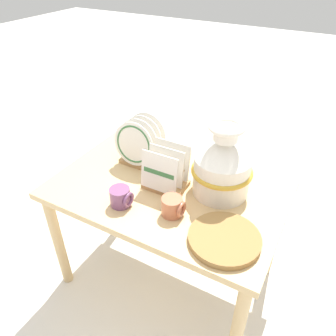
{
  "coord_description": "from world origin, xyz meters",
  "views": [
    {
      "loc": [
        0.6,
        -1.09,
        1.65
      ],
      "look_at": [
        0.0,
        0.0,
        0.78
      ],
      "focal_mm": 35.0,
      "sensor_mm": 36.0,
      "label": 1
    }
  ],
  "objects_px": {
    "dish_rack_round_plates": "(140,145)",
    "wicker_charger_stack": "(224,239)",
    "mug_plum_glaze": "(121,197)",
    "mug_terracotta_glaze": "(173,207)",
    "ceramic_vase": "(222,165)",
    "dish_rack_square_plates": "(166,175)"
  },
  "relations": [
    {
      "from": "dish_rack_round_plates",
      "to": "wicker_charger_stack",
      "type": "relative_size",
      "value": 0.88
    },
    {
      "from": "dish_rack_round_plates",
      "to": "mug_plum_glaze",
      "type": "height_order",
      "value": "dish_rack_round_plates"
    },
    {
      "from": "dish_rack_round_plates",
      "to": "mug_plum_glaze",
      "type": "relative_size",
      "value": 2.55
    },
    {
      "from": "mug_terracotta_glaze",
      "to": "wicker_charger_stack",
      "type": "bearing_deg",
      "value": -8.86
    },
    {
      "from": "ceramic_vase",
      "to": "wicker_charger_stack",
      "type": "distance_m",
      "value": 0.34
    },
    {
      "from": "ceramic_vase",
      "to": "dish_rack_round_plates",
      "type": "xyz_separation_m",
      "value": [
        -0.46,
        0.03,
        -0.04
      ]
    },
    {
      "from": "mug_plum_glaze",
      "to": "wicker_charger_stack",
      "type": "bearing_deg",
      "value": 1.94
    },
    {
      "from": "dish_rack_round_plates",
      "to": "mug_plum_glaze",
      "type": "distance_m",
      "value": 0.35
    },
    {
      "from": "ceramic_vase",
      "to": "wicker_charger_stack",
      "type": "xyz_separation_m",
      "value": [
        0.13,
        -0.29,
        -0.14
      ]
    },
    {
      "from": "dish_rack_round_plates",
      "to": "dish_rack_square_plates",
      "type": "bearing_deg",
      "value": -27.52
    },
    {
      "from": "dish_rack_square_plates",
      "to": "mug_plum_glaze",
      "type": "height_order",
      "value": "dish_rack_square_plates"
    },
    {
      "from": "dish_rack_square_plates",
      "to": "mug_terracotta_glaze",
      "type": "height_order",
      "value": "dish_rack_square_plates"
    },
    {
      "from": "ceramic_vase",
      "to": "mug_terracotta_glaze",
      "type": "distance_m",
      "value": 0.29
    },
    {
      "from": "dish_rack_round_plates",
      "to": "mug_terracotta_glaze",
      "type": "height_order",
      "value": "dish_rack_round_plates"
    },
    {
      "from": "dish_rack_round_plates",
      "to": "mug_plum_glaze",
      "type": "bearing_deg",
      "value": -71.22
    },
    {
      "from": "dish_rack_round_plates",
      "to": "dish_rack_square_plates",
      "type": "height_order",
      "value": "dish_rack_round_plates"
    },
    {
      "from": "mug_plum_glaze",
      "to": "ceramic_vase",
      "type": "bearing_deg",
      "value": 40.75
    },
    {
      "from": "ceramic_vase",
      "to": "mug_terracotta_glaze",
      "type": "bearing_deg",
      "value": -115.8
    },
    {
      "from": "dish_rack_round_plates",
      "to": "mug_plum_glaze",
      "type": "xyz_separation_m",
      "value": [
        0.11,
        -0.33,
        -0.06
      ]
    },
    {
      "from": "mug_terracotta_glaze",
      "to": "dish_rack_round_plates",
      "type": "bearing_deg",
      "value": 141.48
    },
    {
      "from": "dish_rack_square_plates",
      "to": "mug_terracotta_glaze",
      "type": "relative_size",
      "value": 2.09
    },
    {
      "from": "mug_plum_glaze",
      "to": "mug_terracotta_glaze",
      "type": "relative_size",
      "value": 1.0
    }
  ]
}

